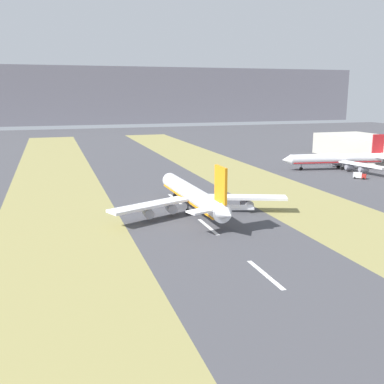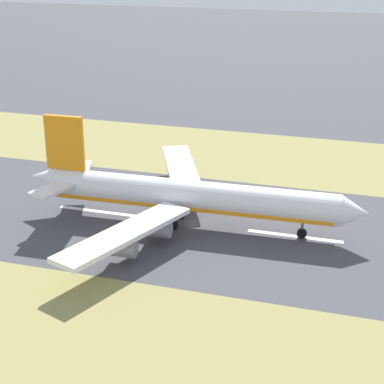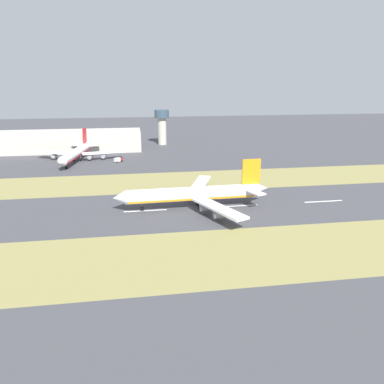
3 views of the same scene
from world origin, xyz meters
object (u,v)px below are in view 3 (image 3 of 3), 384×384
at_px(terminal_building, 68,141).
at_px(service_truck, 118,160).
at_px(airplane_parked_apron, 76,153).
at_px(airplane_main_jet, 196,194).
at_px(control_tower, 162,123).

relative_size(terminal_building, service_truck, 18.88).
height_order(airplane_parked_apron, service_truck, airplane_parked_apron).
xyz_separation_m(airplane_parked_apron, service_truck, (-7.52, -27.47, -4.01)).
height_order(airplane_main_jet, terminal_building, airplane_main_jet).
bearing_deg(service_truck, control_tower, -27.89).
bearing_deg(control_tower, airplane_parked_apron, 132.95).
bearing_deg(service_truck, terminal_building, 37.55).
relative_size(airplane_parked_apron, service_truck, 10.80).
bearing_deg(control_tower, terminal_building, 101.14).
bearing_deg(terminal_building, airplane_main_jet, -153.08).
bearing_deg(service_truck, airplane_main_jet, -159.63).
xyz_separation_m(terminal_building, service_truck, (-50.75, -39.02, -5.36)).
bearing_deg(airplane_main_jet, airplane_parked_apron, 31.26).
distance_m(terminal_building, airplane_parked_apron, 44.76).
bearing_deg(airplane_main_jet, terminal_building, 26.92).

